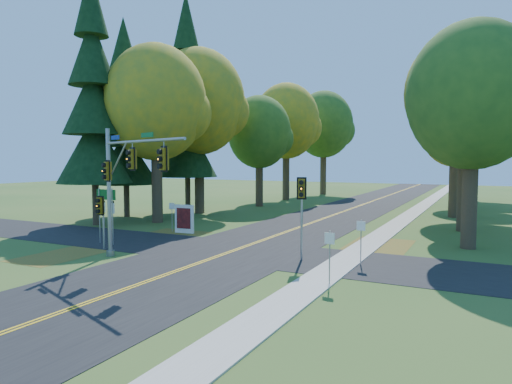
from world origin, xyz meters
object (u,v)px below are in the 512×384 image
at_px(east_signal_pole, 302,198).
at_px(route_sign_cluster, 106,205).
at_px(traffic_mast, 124,175).
at_px(info_kiosk, 184,219).

xyz_separation_m(east_signal_pole, route_sign_cluster, (-12.05, -0.92, -0.81)).
distance_m(traffic_mast, east_signal_pole, 8.76).
relative_size(traffic_mast, info_kiosk, 3.53).
distance_m(east_signal_pole, route_sign_cluster, 12.11).
distance_m(east_signal_pole, info_kiosk, 11.50).
bearing_deg(east_signal_pole, traffic_mast, -169.26).
relative_size(east_signal_pole, info_kiosk, 2.15).
bearing_deg(route_sign_cluster, info_kiosk, 75.83).
bearing_deg(traffic_mast, east_signal_pole, 48.27).
bearing_deg(traffic_mast, route_sign_cluster, 165.13).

